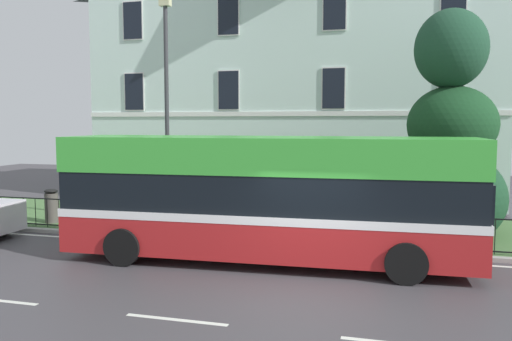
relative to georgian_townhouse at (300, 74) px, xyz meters
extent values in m
cube|color=#413E42|center=(2.99, -15.66, -6.05)|extent=(60.00, 56.00, 0.06)
cube|color=silver|center=(2.99, -12.01, -6.02)|extent=(54.00, 0.14, 0.01)
cube|color=silver|center=(0.99, -17.46, -6.02)|extent=(2.00, 0.12, 0.01)
cube|color=#9E9E99|center=(2.99, -11.54, -5.96)|extent=(57.00, 0.24, 0.12)
cube|color=#496F3D|center=(2.99, -8.63, -5.96)|extent=(57.00, 5.58, 0.12)
cube|color=silver|center=(0.00, 0.00, -0.81)|extent=(17.86, 9.22, 10.18)
cube|color=white|center=(0.00, -4.64, -2.05)|extent=(17.86, 0.06, 0.20)
cube|color=#2D333D|center=(0.00, -4.65, -4.80)|extent=(1.10, 0.06, 2.20)
cube|color=white|center=(-6.70, -4.65, -4.18)|extent=(0.99, 0.04, 1.71)
cube|color=black|center=(-6.70, -4.67, -4.18)|extent=(0.89, 0.03, 1.61)
cube|color=white|center=(-2.23, -4.65, -4.18)|extent=(0.99, 0.04, 1.71)
cube|color=black|center=(-2.23, -4.67, -4.18)|extent=(0.89, 0.03, 1.61)
cube|color=white|center=(2.23, -4.65, -4.18)|extent=(0.99, 0.04, 1.71)
cube|color=black|center=(2.23, -4.67, -4.18)|extent=(0.89, 0.03, 1.61)
cube|color=white|center=(6.70, -4.65, -4.18)|extent=(0.99, 0.04, 1.71)
cube|color=black|center=(6.70, -4.67, -4.18)|extent=(0.89, 0.03, 1.61)
cube|color=white|center=(-6.70, -4.65, -1.04)|extent=(0.99, 0.04, 1.71)
cube|color=black|center=(-6.70, -4.67, -1.04)|extent=(0.89, 0.03, 1.61)
cube|color=white|center=(-2.23, -4.65, -1.04)|extent=(0.99, 0.04, 1.71)
cube|color=black|center=(-2.23, -4.67, -1.04)|extent=(0.89, 0.03, 1.61)
cube|color=white|center=(2.23, -4.65, -1.04)|extent=(0.99, 0.04, 1.71)
cube|color=black|center=(2.23, -4.67, -1.04)|extent=(0.89, 0.03, 1.61)
cube|color=white|center=(6.70, -4.65, -1.04)|extent=(0.99, 0.04, 1.71)
cube|color=black|center=(6.70, -4.67, -1.04)|extent=(0.89, 0.03, 1.61)
cube|color=white|center=(-6.70, -4.65, 2.09)|extent=(0.99, 0.04, 1.71)
cube|color=black|center=(-6.70, -4.67, 2.09)|extent=(0.89, 0.03, 1.61)
cube|color=white|center=(-2.23, -4.65, 2.09)|extent=(0.99, 0.04, 1.71)
cube|color=black|center=(-2.23, -4.67, 2.09)|extent=(0.89, 0.03, 1.61)
cube|color=white|center=(2.23, -4.65, 2.09)|extent=(0.99, 0.04, 1.71)
cube|color=black|center=(2.23, -4.67, 2.09)|extent=(0.89, 0.03, 1.61)
cube|color=white|center=(6.70, -4.65, 2.09)|extent=(0.99, 0.04, 1.71)
cube|color=black|center=(6.70, -4.67, 2.09)|extent=(0.89, 0.03, 1.61)
cube|color=black|center=(0.00, -11.26, -4.95)|extent=(19.31, 0.04, 0.04)
cube|color=black|center=(0.00, -11.26, -5.82)|extent=(19.31, 0.04, 0.04)
cylinder|color=black|center=(-8.28, -11.26, -5.42)|extent=(0.02, 0.02, 0.95)
cylinder|color=black|center=(-7.82, -11.26, -5.42)|extent=(0.02, 0.02, 0.95)
cylinder|color=black|center=(-7.36, -11.26, -5.42)|extent=(0.02, 0.02, 0.95)
cylinder|color=black|center=(-6.90, -11.26, -5.42)|extent=(0.02, 0.02, 0.95)
cylinder|color=black|center=(-6.44, -11.26, -5.42)|extent=(0.02, 0.02, 0.95)
cylinder|color=black|center=(-5.98, -11.26, -5.42)|extent=(0.02, 0.02, 0.95)
cylinder|color=black|center=(-5.52, -11.26, -5.42)|extent=(0.02, 0.02, 0.95)
cylinder|color=black|center=(-5.06, -11.26, -5.42)|extent=(0.02, 0.02, 0.95)
cylinder|color=black|center=(-4.60, -11.26, -5.42)|extent=(0.02, 0.02, 0.95)
cylinder|color=black|center=(-4.14, -11.26, -5.42)|extent=(0.02, 0.02, 0.95)
cylinder|color=black|center=(-3.68, -11.26, -5.42)|extent=(0.02, 0.02, 0.95)
cylinder|color=black|center=(-3.22, -11.26, -5.42)|extent=(0.02, 0.02, 0.95)
cylinder|color=black|center=(-2.76, -11.26, -5.42)|extent=(0.02, 0.02, 0.95)
cylinder|color=black|center=(-2.30, -11.26, -5.42)|extent=(0.02, 0.02, 0.95)
cylinder|color=black|center=(-1.84, -11.26, -5.42)|extent=(0.02, 0.02, 0.95)
cylinder|color=black|center=(-1.38, -11.26, -5.42)|extent=(0.02, 0.02, 0.95)
cylinder|color=black|center=(-0.92, -11.26, -5.42)|extent=(0.02, 0.02, 0.95)
cylinder|color=black|center=(-0.46, -11.26, -5.42)|extent=(0.02, 0.02, 0.95)
cylinder|color=black|center=(0.00, -11.26, -5.42)|extent=(0.02, 0.02, 0.95)
cylinder|color=black|center=(0.46, -11.26, -5.42)|extent=(0.02, 0.02, 0.95)
cylinder|color=black|center=(0.92, -11.26, -5.42)|extent=(0.02, 0.02, 0.95)
cylinder|color=black|center=(1.38, -11.26, -5.42)|extent=(0.02, 0.02, 0.95)
cylinder|color=black|center=(1.84, -11.26, -5.42)|extent=(0.02, 0.02, 0.95)
cylinder|color=black|center=(2.30, -11.26, -5.42)|extent=(0.02, 0.02, 0.95)
cylinder|color=black|center=(2.76, -11.26, -5.42)|extent=(0.02, 0.02, 0.95)
cylinder|color=black|center=(3.22, -11.26, -5.42)|extent=(0.02, 0.02, 0.95)
cylinder|color=black|center=(3.68, -11.26, -5.42)|extent=(0.02, 0.02, 0.95)
cylinder|color=black|center=(4.14, -11.26, -5.42)|extent=(0.02, 0.02, 0.95)
cylinder|color=black|center=(4.60, -11.26, -5.42)|extent=(0.02, 0.02, 0.95)
cylinder|color=black|center=(5.06, -11.26, -5.42)|extent=(0.02, 0.02, 0.95)
cylinder|color=black|center=(5.52, -11.26, -5.42)|extent=(0.02, 0.02, 0.95)
cylinder|color=black|center=(5.98, -11.26, -5.42)|extent=(0.02, 0.02, 0.95)
cylinder|color=black|center=(6.44, -11.26, -5.42)|extent=(0.02, 0.02, 0.95)
cylinder|color=black|center=(6.90, -11.26, -5.42)|extent=(0.02, 0.02, 0.95)
cylinder|color=black|center=(7.36, -11.26, -5.42)|extent=(0.02, 0.02, 0.95)
cylinder|color=#423328|center=(6.36, -8.47, -5.11)|extent=(0.53, 0.53, 1.57)
ellipsoid|color=#193E25|center=(6.27, -8.47, -4.80)|extent=(3.78, 3.78, 3.16)
ellipsoid|color=#184021|center=(6.44, -8.51, -2.48)|extent=(2.77, 2.77, 2.43)
ellipsoid|color=#1D442E|center=(6.32, -8.67, -0.15)|extent=(2.21, 2.21, 2.43)
cube|color=#AF1E20|center=(1.58, -13.13, -5.22)|extent=(10.53, 2.86, 1.07)
cube|color=white|center=(1.58, -13.13, -4.73)|extent=(10.55, 2.88, 0.20)
cube|color=black|center=(1.58, -13.13, -4.18)|extent=(10.45, 2.81, 1.01)
cube|color=green|center=(1.58, -13.13, -3.23)|extent=(10.53, 2.86, 0.89)
cube|color=black|center=(6.81, -12.91, -4.23)|extent=(0.15, 2.03, 0.93)
cube|color=black|center=(6.81, -12.91, -3.27)|extent=(0.13, 1.74, 0.57)
cylinder|color=silver|center=(6.78, -12.14, -5.54)|extent=(0.05, 0.20, 0.20)
cylinder|color=silver|center=(6.84, -13.68, -5.54)|extent=(0.05, 0.20, 0.20)
cylinder|color=black|center=(4.97, -11.83, -5.54)|extent=(0.97, 0.34, 0.96)
cylinder|color=black|center=(5.07, -14.14, -5.54)|extent=(0.97, 0.34, 0.96)
cylinder|color=black|center=(-1.91, -12.13, -5.54)|extent=(0.97, 0.34, 0.96)
cylinder|color=black|center=(-1.81, -14.44, -5.54)|extent=(0.97, 0.34, 0.96)
cylinder|color=black|center=(-7.59, -12.07, -5.68)|extent=(0.68, 0.23, 0.68)
cylinder|color=#333338|center=(-2.57, -10.10, -2.28)|extent=(0.14, 0.14, 7.24)
cube|color=beige|center=(-2.57, -10.10, 1.52)|extent=(0.36, 0.24, 0.36)
cylinder|color=#4C4742|center=(-6.79, -10.56, -5.38)|extent=(0.45, 0.45, 1.03)
ellipsoid|color=black|center=(-6.79, -10.56, -4.79)|extent=(0.46, 0.46, 0.16)
camera|label=1|loc=(4.86, -26.03, -2.40)|focal=36.68mm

